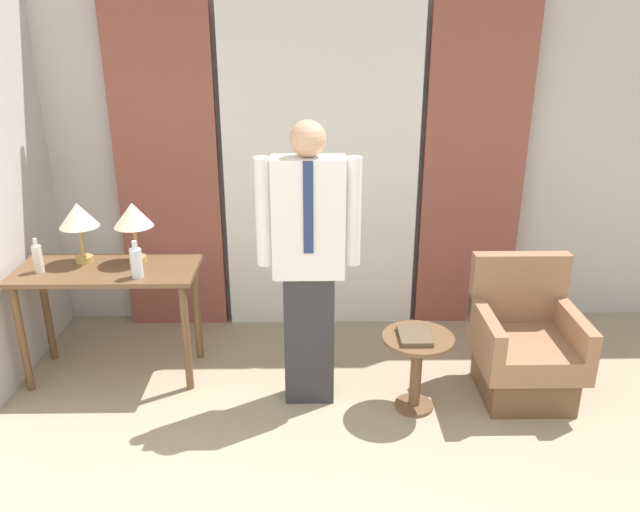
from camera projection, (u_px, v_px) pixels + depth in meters
The scene contains 13 objects.
wall_back at pixel (321, 152), 4.70m from camera, with size 10.00×0.06×2.70m.
curtain_sheer_center at pixel (321, 164), 4.60m from camera, with size 1.44×0.06×2.58m.
curtain_drape_left at pixel (167, 164), 4.58m from camera, with size 0.75×0.06×2.58m.
curtain_drape_right at pixel (474, 163), 4.62m from camera, with size 0.75×0.06×2.58m.
desk at pixel (109, 286), 4.08m from camera, with size 1.17×0.52×0.78m.
table_lamp_left at pixel (78, 217), 4.03m from camera, with size 0.25×0.25×0.41m.
table_lamp_right at pixel (133, 217), 4.04m from camera, with size 0.25×0.25×0.41m.
bottle_near_edge at pixel (38, 258), 3.95m from camera, with size 0.06×0.06×0.23m.
bottle_by_lamp at pixel (136, 262), 3.87m from camera, with size 0.07×0.07×0.24m.
person at pixel (309, 257), 3.69m from camera, with size 0.61×0.21×1.78m.
armchair at pixel (524, 348), 3.99m from camera, with size 0.63×0.64×0.88m.
side_table at pixel (417, 360), 3.81m from camera, with size 0.44×0.44×0.50m.
book at pixel (415, 336), 3.73m from camera, with size 0.19×0.24×0.03m.
Camera 1 is at (-0.08, -1.65, 2.30)m, focal length 35.00 mm.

